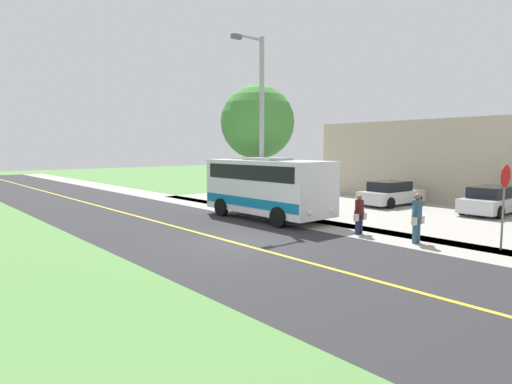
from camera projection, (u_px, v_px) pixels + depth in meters
name	position (u px, v px, depth m)	size (l,w,h in m)	color
ground_plane	(233.00, 242.00, 15.67)	(120.00, 120.00, 0.00)	#548442
road_surface	(233.00, 242.00, 15.67)	(8.00, 100.00, 0.01)	#28282B
sidewalk	(326.00, 226.00, 19.05)	(2.40, 100.00, 0.01)	#9E9991
parking_lot_surface	(467.00, 217.00, 21.47)	(14.00, 36.00, 0.01)	#9E9991
road_centre_line	(233.00, 242.00, 15.67)	(0.16, 100.00, 0.00)	gold
shuttle_bus_front	(268.00, 185.00, 20.85)	(2.78, 6.84, 2.96)	white
pedestrian_with_bags	(417.00, 216.00, 15.46)	(0.72, 0.34, 1.82)	#335972
pedestrian_waiting	(359.00, 213.00, 17.11)	(0.72, 0.34, 1.59)	#1E2347
stop_sign	(505.00, 192.00, 14.28)	(0.76, 0.07, 2.88)	slate
street_light_pole	(260.00, 119.00, 21.43)	(1.97, 0.24, 8.86)	#9E9EA3
parked_car_near	(391.00, 194.00, 25.79)	(4.50, 2.21, 1.45)	silver
parked_car_far	(492.00, 201.00, 22.32)	(4.41, 2.04, 1.45)	silver
tree_curbside	(257.00, 122.00, 25.39)	(4.36, 4.36, 7.13)	brown
commercial_building	(498.00, 160.00, 28.52)	(10.00, 21.58, 5.23)	#B7A893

